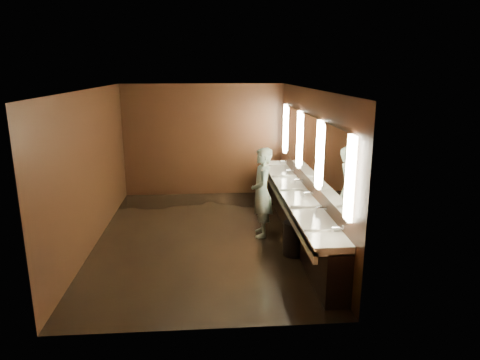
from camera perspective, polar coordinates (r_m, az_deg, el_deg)
The scene contains 10 objects.
floor at distance 8.33m, azimuth -4.84°, elevation -7.65°, with size 6.00×6.00×0.00m, color black.
ceiling at distance 7.72m, azimuth -5.29°, elevation 11.96°, with size 4.00×6.00×0.02m, color #2D2D2B.
wall_back at distance 10.85m, azimuth -4.90°, elevation 5.30°, with size 4.00×0.02×2.80m, color black.
wall_front at distance 5.03m, azimuth -5.39°, elevation -5.83°, with size 4.00×0.02×2.80m, color black.
wall_left at distance 8.19m, azimuth -19.20°, elevation 1.45°, with size 0.02×6.00×2.80m, color black.
wall_right at distance 8.13m, azimuth 9.19°, elevation 2.00°, with size 0.02×6.00×2.80m, color black.
sink_counter at distance 8.33m, azimuth 7.55°, elevation -4.10°, with size 0.55×5.40×1.01m.
mirror_band at distance 8.06m, azimuth 9.16°, elevation 4.43°, with size 0.06×5.03×1.15m.
person at distance 8.16m, azimuth 2.93°, elevation -1.68°, with size 0.63×0.41×1.72m, color #84BEC4.
trash_bin at distance 7.54m, azimuth 7.23°, elevation -7.72°, with size 0.38×0.38×0.59m, color black.
Camera 1 is at (0.12, -7.71, 3.15)m, focal length 32.00 mm.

